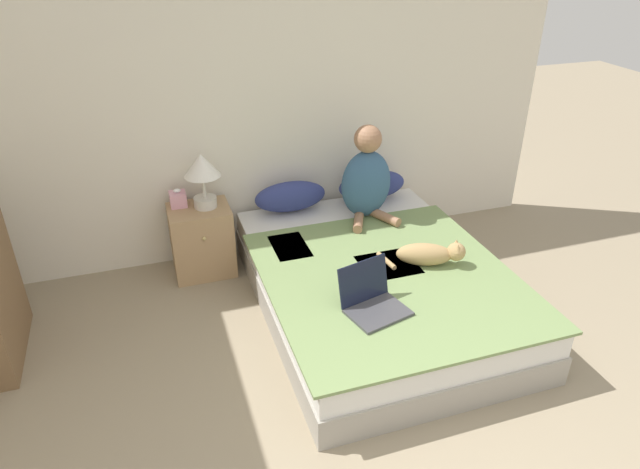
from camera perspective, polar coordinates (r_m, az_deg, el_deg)
name	(u,v)px	position (r m, az deg, el deg)	size (l,w,h in m)	color
wall_back	(248,97)	(4.39, -7.19, 13.50)	(5.02, 0.05, 2.55)	silver
bed	(376,286)	(4.01, 5.63, -5.12)	(1.60, 2.15, 0.39)	#9E998E
pillow_near	(290,196)	(4.52, -2.99, 3.82)	(0.57, 0.23, 0.24)	navy
pillow_far	(372,185)	(4.73, 5.21, 4.94)	(0.57, 0.23, 0.24)	navy
person_sitting	(367,179)	(4.36, 4.68, 5.57)	(0.40, 0.39, 0.73)	#33567A
cat_tabby	(430,254)	(3.88, 10.93, -1.90)	(0.52, 0.34, 0.18)	tan
laptop_open	(373,301)	(3.41, 5.30, -6.66)	(0.41, 0.39, 0.27)	#424247
nightstand	(202,240)	(4.47, -11.72, -0.58)	(0.46, 0.39, 0.54)	tan
table_lamp	(202,171)	(4.24, -11.71, 6.23)	(0.27, 0.27, 0.42)	beige
tissue_box	(178,199)	(4.39, -14.01, 3.47)	(0.12, 0.12, 0.14)	#E09EB2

